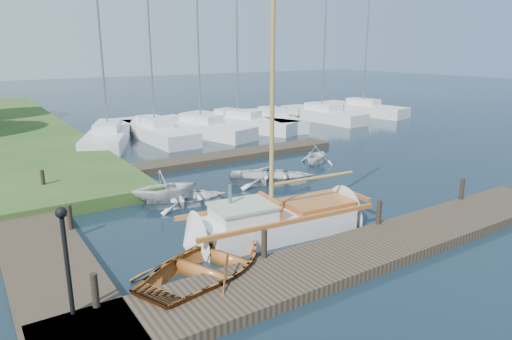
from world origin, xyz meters
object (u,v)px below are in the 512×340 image
mooring_post_0 (95,290)px  tender_d (316,153)px  marina_boat_1 (155,130)px  marina_boat_7 (363,108)px  tender_a (186,196)px  tender_b (165,185)px  marina_boat_3 (238,121)px  lamp_post (65,247)px  marina_boat_0 (108,135)px  sailboat (281,222)px  dinghy (211,261)px  marina_boat_4 (273,119)px  mooring_post_4 (70,217)px  mooring_post_2 (379,212)px  mooring_post_5 (43,180)px  mooring_post_3 (462,189)px  mooring_post_1 (264,244)px  marina_boat_5 (322,114)px  tender_c (271,174)px  marina_boat_2 (201,126)px

mooring_post_0 → tender_d: bearing=31.3°
marina_boat_1 → marina_boat_7: size_ratio=0.84×
tender_a → tender_b: size_ratio=1.21×
mooring_post_0 → marina_boat_3: marina_boat_3 is taller
lamp_post → marina_boat_0: size_ratio=0.24×
sailboat → dinghy: 3.61m
marina_boat_3 → marina_boat_4: size_ratio=1.32×
mooring_post_4 → sailboat: size_ratio=0.08×
mooring_post_2 → marina_boat_1: 19.09m
marina_boat_7 → mooring_post_2: bearing=124.8°
marina_boat_0 → mooring_post_5: bearing=173.6°
mooring_post_3 → marina_boat_3: 19.35m
lamp_post → marina_boat_4: size_ratio=0.25×
mooring_post_1 → tender_a: 6.05m
mooring_post_0 → marina_boat_5: (23.02, 18.85, -0.14)m
mooring_post_1 → tender_b: tender_b is taller
tender_b → marina_boat_4: marina_boat_4 is taller
dinghy → sailboat: bearing=-89.0°
tender_d → mooring_post_5: bearing=52.3°
dinghy → marina_boat_3: 22.56m
mooring_post_0 → tender_c: size_ratio=0.21×
marina_boat_4 → marina_boat_5: marina_boat_5 is taller
sailboat → mooring_post_3: bearing=-8.3°
dinghy → marina_boat_2: 20.36m
mooring_post_0 → sailboat: (6.33, 1.72, -0.36)m
tender_a → marina_boat_3: marina_boat_3 is taller
mooring_post_3 → marina_boat_2: 18.71m
lamp_post → tender_b: bearing=54.1°
tender_c → marina_boat_4: bearing=-0.7°
mooring_post_4 → marina_boat_3: size_ratio=0.06×
lamp_post → marina_boat_2: (12.36, 18.63, -1.30)m
mooring_post_0 → sailboat: size_ratio=0.08×
tender_a → marina_boat_7: 27.04m
mooring_post_5 → tender_c: mooring_post_5 is taller
marina_boat_5 → marina_boat_3: bearing=82.1°
mooring_post_3 → dinghy: (-10.49, 0.30, -0.25)m
mooring_post_4 → lamp_post: bearing=-101.3°
tender_b → marina_boat_4: size_ratio=0.26×
mooring_post_5 → dinghy: bearing=-75.5°
mooring_post_1 → marina_boat_1: bearing=77.5°
lamp_post → marina_boat_0: 19.96m
marina_boat_7 → marina_boat_1: bearing=80.8°
tender_a → tender_c: size_ratio=0.83×
mooring_post_5 → tender_c: size_ratio=0.21×
tender_c → marina_boat_5: size_ratio=0.37×
mooring_post_2 → marina_boat_3: 20.25m
tender_b → lamp_post: bearing=150.1°
marina_boat_5 → marina_boat_4: bearing=86.3°
marina_boat_0 → marina_boat_1: bearing=-63.9°
tender_a → marina_boat_0: (0.69, 12.92, 0.24)m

